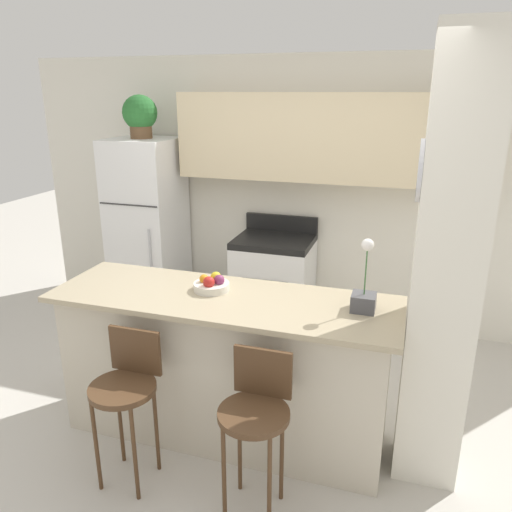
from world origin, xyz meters
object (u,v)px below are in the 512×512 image
Objects in this scene: bar_stool_right at (256,412)px; refrigerator at (148,230)px; orchid_vase at (364,294)px; fruit_bowl at (212,284)px; bar_stool_left at (126,387)px; potted_plant_on_fridge at (140,115)px; stove_range at (274,283)px; trash_bin at (190,310)px.

refrigerator is at bearing 130.22° from bar_stool_right.
orchid_vase is 1.89× the size of fruit_bowl.
bar_stool_left is 0.81m from fruit_bowl.
orchid_vase is 0.97m from fruit_bowl.
orchid_vase is (1.25, 0.60, 0.49)m from bar_stool_left.
refrigerator is 4.10× the size of orchid_vase.
potted_plant_on_fridge is at bearing 130.93° from fruit_bowl.
bar_stool_left is at bearing -64.20° from potted_plant_on_fridge.
potted_plant_on_fridge is 2.24m from fruit_bowl.
trash_bin is (-0.77, -0.27, -0.27)m from stove_range.
trash_bin is (-0.51, 1.93, -0.42)m from bar_stool_left.
potted_plant_on_fridge is 1.91m from trash_bin.
bar_stool_left is 3.99× the size of fruit_bowl.
bar_stool_right is 0.91m from fruit_bowl.
fruit_bowl reaches higher than trash_bin.
orchid_vase reaches higher than fruit_bowl.
potted_plant_on_fridge reaches higher than fruit_bowl.
orchid_vase is (2.29, -1.55, -0.90)m from potted_plant_on_fridge.
refrigerator is at bearing 157.04° from trash_bin.
refrigerator is at bearing -63.77° from potted_plant_on_fridge.
stove_range is at bearing 121.72° from orchid_vase.
potted_plant_on_fridge reaches higher than bar_stool_left.
bar_stool_right is at bearing 0.00° from bar_stool_left.
refrigerator reaches higher than stove_range.
orchid_vase reaches higher than stove_range.
refrigerator is 1.95× the size of bar_stool_right.
stove_range is 1.16× the size of bar_stool_right.
refrigerator is 2.77m from orchid_vase.
bar_stool_right is at bearing -127.81° from orchid_vase.
refrigerator is 4.73× the size of trash_bin.
fruit_bowl is at bearing -49.07° from refrigerator.
stove_range is at bearing 103.25° from bar_stool_right.
potted_plant_on_fridge is 1.05× the size of trash_bin.
bar_stool_left is at bearing -64.20° from refrigerator.
bar_stool_left is (1.04, -2.15, -0.28)m from refrigerator.
fruit_bowl is (-0.96, 0.02, -0.06)m from orchid_vase.
fruit_bowl is (0.28, 0.63, 0.43)m from bar_stool_left.
fruit_bowl is (-0.50, 0.63, 0.43)m from bar_stool_right.
potted_plant_on_fridge is (-1.82, 2.15, 1.40)m from bar_stool_right.
refrigerator is 4.50× the size of potted_plant_on_fridge.
orchid_vase reaches higher than bar_stool_right.
potted_plant_on_fridge is at bearing 130.22° from bar_stool_right.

